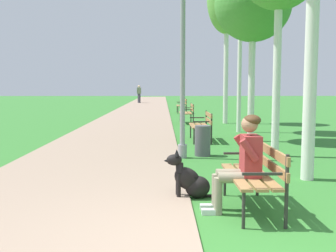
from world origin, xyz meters
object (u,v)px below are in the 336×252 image
(park_bench_near, at_px, (256,171))
(park_bench_mid, at_px, (202,124))
(lamp_post_near, at_px, (183,64))
(person_seated_on_near_bench, at_px, (242,160))
(park_bench_furthest, at_px, (183,104))
(pedestrian_distant, at_px, (139,94))
(litter_bin, at_px, (203,141))
(pedestrian_further_distant, at_px, (139,94))
(park_bench_far, at_px, (188,111))
(dog_black, at_px, (190,180))
(birch_tree_fourth, at_px, (253,5))

(park_bench_near, relative_size, park_bench_mid, 1.00)
(park_bench_mid, relative_size, lamp_post_near, 0.37)
(person_seated_on_near_bench, xyz_separation_m, lamp_post_near, (-0.56, 3.90, 1.41))
(park_bench_furthest, relative_size, pedestrian_distant, 0.91)
(park_bench_furthest, relative_size, lamp_post_near, 0.37)
(park_bench_near, height_order, pedestrian_distant, pedestrian_distant)
(park_bench_near, distance_m, litter_bin, 4.09)
(park_bench_furthest, xyz_separation_m, lamp_post_near, (-0.73, -14.76, 1.58))
(litter_bin, relative_size, pedestrian_further_distant, 0.42)
(park_bench_far, xyz_separation_m, pedestrian_distant, (-3.23, 19.90, 0.33))
(pedestrian_further_distant, bearing_deg, pedestrian_distant, -79.20)
(lamp_post_near, distance_m, litter_bin, 1.82)
(park_bench_far, height_order, dog_black, park_bench_far)
(dog_black, relative_size, lamp_post_near, 0.21)
(birch_tree_fourth, bearing_deg, dog_black, -109.86)
(park_bench_furthest, bearing_deg, person_seated_on_near_bench, -90.49)
(park_bench_furthest, bearing_deg, park_bench_mid, -90.04)
(lamp_post_near, height_order, birch_tree_fourth, birch_tree_fourth)
(park_bench_far, bearing_deg, lamp_post_near, -94.38)
(park_bench_near, relative_size, litter_bin, 2.14)
(dog_black, distance_m, pedestrian_distant, 31.56)
(park_bench_far, distance_m, lamp_post_near, 8.48)
(lamp_post_near, xyz_separation_m, pedestrian_further_distant, (-2.67, 28.59, -1.25))
(pedestrian_further_distant, bearing_deg, person_seated_on_near_bench, -84.32)
(park_bench_mid, xyz_separation_m, pedestrian_distant, (-3.31, 25.45, 0.33))
(park_bench_mid, xyz_separation_m, pedestrian_further_distant, (-3.38, 25.84, 0.33))
(park_bench_furthest, distance_m, pedestrian_further_distant, 14.25)
(park_bench_far, relative_size, pedestrian_further_distant, 0.91)
(park_bench_near, distance_m, park_bench_far, 12.13)
(dog_black, bearing_deg, pedestrian_distant, 94.64)
(park_bench_near, bearing_deg, park_bench_furthest, 90.14)
(dog_black, relative_size, birch_tree_fourth, 0.17)
(lamp_post_near, bearing_deg, dog_black, -90.72)
(park_bench_far, height_order, pedestrian_distant, pedestrian_distant)
(lamp_post_near, xyz_separation_m, pedestrian_distant, (-2.59, 28.20, -1.25))
(park_bench_far, xyz_separation_m, person_seated_on_near_bench, (-0.07, -12.21, 0.17))
(park_bench_near, xyz_separation_m, dog_black, (-0.81, 0.57, -0.25))
(dog_black, bearing_deg, litter_bin, 81.59)
(park_bench_near, relative_size, dog_black, 1.80)
(park_bench_furthest, xyz_separation_m, pedestrian_distant, (-3.32, 13.44, 0.33))
(park_bench_mid, height_order, pedestrian_distant, pedestrian_distant)
(birch_tree_fourth, bearing_deg, park_bench_mid, 178.40)
(birch_tree_fourth, height_order, pedestrian_further_distant, birch_tree_fourth)
(park_bench_furthest, xyz_separation_m, litter_bin, (-0.25, -14.50, -0.16))
(park_bench_furthest, height_order, pedestrian_distant, pedestrian_distant)
(park_bench_furthest, height_order, birch_tree_fourth, birch_tree_fourth)
(dog_black, height_order, pedestrian_distant, pedestrian_distant)
(litter_bin, bearing_deg, pedestrian_distant, 96.27)
(park_bench_mid, relative_size, park_bench_far, 1.00)
(park_bench_near, xyz_separation_m, person_seated_on_near_bench, (-0.21, -0.08, 0.17))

